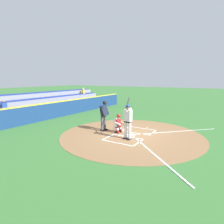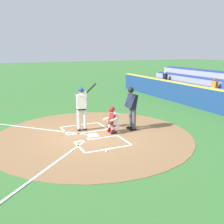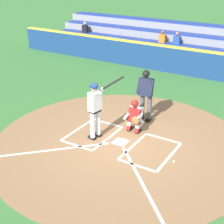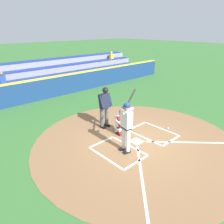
{
  "view_description": "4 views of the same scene",
  "coord_description": "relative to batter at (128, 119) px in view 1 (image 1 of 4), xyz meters",
  "views": [
    {
      "loc": [
        9.56,
        4.56,
        3.18
      ],
      "look_at": [
        -0.01,
        -1.3,
        1.21
      ],
      "focal_mm": 30.72,
      "sensor_mm": 36.0,
      "label": 1
    },
    {
      "loc": [
        -9.58,
        3.59,
        3.44
      ],
      "look_at": [
        -0.01,
        -0.87,
        0.9
      ],
      "focal_mm": 42.45,
      "sensor_mm": 36.0,
      "label": 2
    },
    {
      "loc": [
        -4.58,
        7.96,
        5.25
      ],
      "look_at": [
        0.24,
        0.11,
        1.03
      ],
      "focal_mm": 54.05,
      "sensor_mm": 36.0,
      "label": 3
    },
    {
      "loc": [
        5.58,
        4.6,
        4.17
      ],
      "look_at": [
        0.51,
        -0.88,
        1.14
      ],
      "focal_mm": 33.46,
      "sensor_mm": 36.0,
      "label": 4
    }
  ],
  "objects": [
    {
      "name": "ground_plane",
      "position": [
        -0.8,
        -0.16,
        -1.1
      ],
      "size": [
        120.0,
        120.0,
        0.0
      ],
      "primitive_type": "plane",
      "color": "#387033"
    },
    {
      "name": "bleacher_stand",
      "position": [
        -0.8,
        -10.36,
        -0.4
      ],
      "size": [
        20.0,
        3.4,
        2.1
      ],
      "color": "gray",
      "rests_on": "ground"
    },
    {
      "name": "catcher",
      "position": [
        -0.84,
        -1.03,
        -0.51
      ],
      "size": [
        0.59,
        0.62,
        1.13
      ],
      "color": "black",
      "rests_on": "ground"
    },
    {
      "name": "home_plate_and_chalk",
      "position": [
        -0.8,
        0.72,
        -1.08
      ],
      "size": [
        7.93,
        4.91,
        0.01
      ],
      "color": "white",
      "rests_on": "dirt_circle"
    },
    {
      "name": "dirt_circle",
      "position": [
        -0.8,
        -0.16,
        -1.09
      ],
      "size": [
        8.0,
        8.0,
        0.01
      ],
      "primitive_type": "cylinder",
      "color": "olive",
      "rests_on": "ground"
    },
    {
      "name": "backstop_wall",
      "position": [
        -0.8,
        -7.66,
        -0.45
      ],
      "size": [
        22.0,
        0.36,
        1.31
      ],
      "color": "navy",
      "rests_on": "ground"
    },
    {
      "name": "baseball",
      "position": [
        -2.68,
        0.05,
        -1.06
      ],
      "size": [
        0.07,
        0.07,
        0.07
      ],
      "primitive_type": "sphere",
      "color": "white",
      "rests_on": "ground"
    },
    {
      "name": "batter",
      "position": [
        0.0,
        0.0,
        0.0
      ],
      "size": [
        1.02,
        0.6,
        2.13
      ],
      "color": "white",
      "rests_on": "ground"
    },
    {
      "name": "plate_umpire",
      "position": [
        -0.74,
        -1.99,
        -0.02
      ],
      "size": [
        0.58,
        0.41,
        1.86
      ],
      "color": "#4C4C51",
      "rests_on": "ground"
    }
  ]
}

